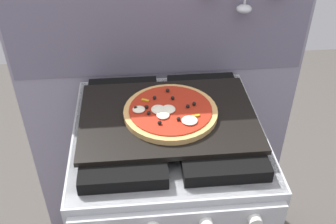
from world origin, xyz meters
TOP-DOWN VIEW (x-y plane):
  - kitchen_backsplash at (0.00, 0.33)m, footprint 1.10×0.09m
  - stove at (-0.00, -0.00)m, footprint 0.60×0.64m
  - baking_tray at (0.00, 0.00)m, footprint 0.54×0.38m
  - pizza_left at (0.01, -0.00)m, footprint 0.29×0.29m

SIDE VIEW (x-z plane):
  - stove at x=0.00m, z-range 0.00..0.90m
  - kitchen_backsplash at x=0.00m, z-range 0.01..1.56m
  - baking_tray at x=0.00m, z-range 0.90..0.92m
  - pizza_left at x=0.01m, z-range 0.91..0.94m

